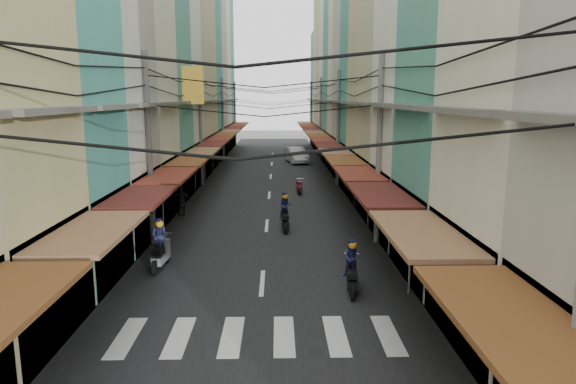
{
  "coord_description": "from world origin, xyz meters",
  "views": [
    {
      "loc": [
        0.54,
        -18.8,
        6.32
      ],
      "look_at": [
        1.04,
        4.91,
        1.92
      ],
      "focal_mm": 32.0,
      "sensor_mm": 36.0,
      "label": 1
    }
  ],
  "objects": [
    {
      "name": "white_car",
      "position": [
        2.37,
        30.68,
        0.0
      ],
      "size": [
        5.62,
        3.1,
        1.87
      ],
      "primitive_type": "imported",
      "rotation": [
        0.0,
        0.0,
        0.2
      ],
      "color": "silver",
      "rests_on": "ground"
    },
    {
      "name": "road",
      "position": [
        0.0,
        20.0,
        0.01
      ],
      "size": [
        10.0,
        80.0,
        0.02
      ],
      "primitive_type": "cube",
      "color": "black",
      "rests_on": "ground"
    },
    {
      "name": "traffic_sign",
      "position": [
        4.78,
        -3.06,
        2.09
      ],
      "size": [
        0.1,
        0.63,
        2.87
      ],
      "color": "slate",
      "rests_on": "ground"
    },
    {
      "name": "pedestrians",
      "position": [
        -4.52,
        -0.27,
        1.0
      ],
      "size": [
        12.38,
        20.17,
        2.09
      ],
      "color": "#291F2A",
      "rests_on": "ground"
    },
    {
      "name": "sidewalk_right",
      "position": [
        6.5,
        20.0,
        0.03
      ],
      "size": [
        3.0,
        80.0,
        0.06
      ],
      "primitive_type": "cube",
      "color": "slate",
      "rests_on": "ground"
    },
    {
      "name": "utility_poles",
      "position": [
        0.0,
        15.01,
        6.59
      ],
      "size": [
        10.2,
        66.13,
        8.2
      ],
      "color": "slate",
      "rests_on": "ground"
    },
    {
      "name": "building_row_right",
      "position": [
        7.92,
        16.45,
        9.41
      ],
      "size": [
        7.8,
        68.98,
        22.59
      ],
      "color": "teal",
      "rests_on": "ground"
    },
    {
      "name": "moving_scooters",
      "position": [
        0.05,
        2.29,
        0.56
      ],
      "size": [
        7.31,
        19.34,
        1.93
      ],
      "color": "black",
      "rests_on": "ground"
    },
    {
      "name": "sidewalk_left",
      "position": [
        -6.5,
        20.0,
        0.03
      ],
      "size": [
        3.0,
        80.0,
        0.06
      ],
      "primitive_type": "cube",
      "color": "slate",
      "rests_on": "ground"
    },
    {
      "name": "parked_scooters",
      "position": [
        4.18,
        -3.9,
        0.47
      ],
      "size": [
        13.24,
        14.05,
        1.0
      ],
      "color": "black",
      "rests_on": "ground"
    },
    {
      "name": "crosswalk",
      "position": [
        -0.0,
        -6.0,
        0.03
      ],
      "size": [
        7.55,
        2.4,
        0.01
      ],
      "color": "silver",
      "rests_on": "ground"
    },
    {
      "name": "building_row_left",
      "position": [
        -7.92,
        16.56,
        9.78
      ],
      "size": [
        7.8,
        67.67,
        23.7
      ],
      "color": "silver",
      "rests_on": "ground"
    },
    {
      "name": "ground",
      "position": [
        0.0,
        0.0,
        0.0
      ],
      "size": [
        160.0,
        160.0,
        0.0
      ],
      "primitive_type": "plane",
      "color": "slate",
      "rests_on": "ground"
    },
    {
      "name": "bicycle",
      "position": [
        5.5,
        2.97,
        0.0
      ],
      "size": [
        1.56,
        0.64,
        1.06
      ],
      "primitive_type": "imported",
      "rotation": [
        0.0,
        0.0,
        1.53
      ],
      "color": "black",
      "rests_on": "ground"
    },
    {
      "name": "market_umbrella",
      "position": [
        6.14,
        -7.61,
        2.3
      ],
      "size": [
        2.48,
        2.48,
        2.61
      ],
      "color": "#B2B2B7",
      "rests_on": "ground"
    }
  ]
}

